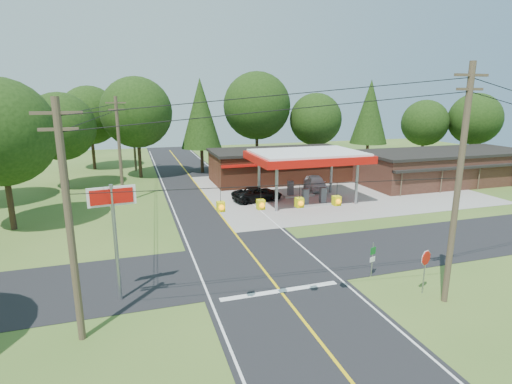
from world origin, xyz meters
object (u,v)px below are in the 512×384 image
object	(u,v)px
big_stop_sign	(114,217)
octagonal_stop_sign	(426,261)
sedan_car	(316,183)
suv_car	(257,194)
gas_canopy	(307,158)

from	to	relation	value
big_stop_sign	octagonal_stop_sign	distance (m)	15.74
sedan_car	octagonal_stop_sign	size ratio (longest dim) A/B	1.92
suv_car	sedan_car	size ratio (longest dim) A/B	1.08
gas_canopy	big_stop_sign	distance (m)	22.68
gas_canopy	octagonal_stop_sign	xyz separation A→B (m)	(-2.00, -19.01, -2.49)
sedan_car	octagonal_stop_sign	xyz separation A→B (m)	(-5.00, -23.01, 1.00)
sedan_car	octagonal_stop_sign	distance (m)	23.57
suv_car	sedan_car	world-z (taller)	sedan_car
suv_car	octagonal_stop_sign	distance (m)	20.69
gas_canopy	sedan_car	bearing A→B (deg)	53.13
suv_car	octagonal_stop_sign	world-z (taller)	octagonal_stop_sign
big_stop_sign	octagonal_stop_sign	size ratio (longest dim) A/B	2.49
big_stop_sign	suv_car	bearing A→B (deg)	52.87
suv_car	sedan_car	xyz separation A→B (m)	(7.50, 2.50, 0.09)
suv_car	octagonal_stop_sign	size ratio (longest dim) A/B	2.08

